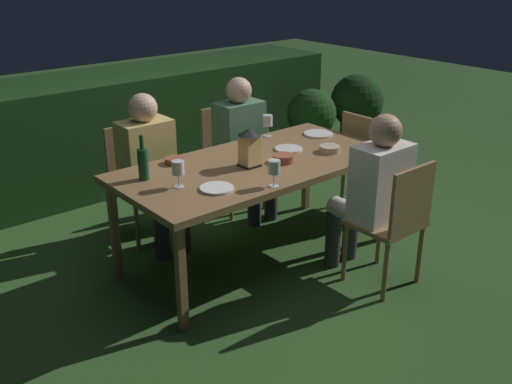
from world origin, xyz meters
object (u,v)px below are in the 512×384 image
at_px(lantern_centerpiece, 249,145).
at_px(potted_plant_corner, 357,105).
at_px(person_in_green, 244,141).
at_px(chair_head_far, 369,159).
at_px(wine_glass_a, 274,168).
at_px(chair_side_right_a, 139,176).
at_px(person_in_mustard, 151,164).
at_px(bowl_olives, 330,149).
at_px(potted_plant_by_hedge, 311,118).
at_px(chair_side_right_b, 230,153).
at_px(plate_a, 217,188).
at_px(chair_side_left_b, 394,219).
at_px(plate_b, 289,149).
at_px(green_bottle_on_table, 143,163).
at_px(wine_glass_b, 178,169).
at_px(person_in_cream, 372,188).
at_px(wine_glass_c, 268,122).
at_px(plate_c, 318,134).
at_px(dining_table, 256,169).
at_px(bowl_bread, 283,158).
at_px(bowl_salad, 174,160).

relative_size(lantern_centerpiece, potted_plant_corner, 0.33).
distance_m(person_in_green, lantern_centerpiece, 0.91).
relative_size(chair_head_far, wine_glass_a, 5.15).
relative_size(chair_side_right_a, person_in_mustard, 0.76).
bearing_deg(bowl_olives, potted_plant_corner, 36.15).
distance_m(lantern_centerpiece, potted_plant_by_hedge, 2.40).
xyz_separation_m(person_in_green, wine_glass_a, (-0.63, -1.08, 0.22)).
bearing_deg(chair_side_right_b, plate_a, -130.67).
height_order(chair_side_left_b, wine_glass_a, wine_glass_a).
xyz_separation_m(person_in_green, plate_b, (-0.08, -0.62, 0.11)).
xyz_separation_m(green_bottle_on_table, wine_glass_b, (0.10, -0.25, 0.01)).
distance_m(person_in_cream, wine_glass_c, 1.09).
bearing_deg(lantern_centerpiece, plate_c, 13.51).
distance_m(dining_table, plate_b, 0.36).
relative_size(chair_side_left_b, plate_b, 4.33).
bearing_deg(wine_glass_b, chair_head_far, 1.30).
bearing_deg(chair_side_right_a, chair_side_left_b, -63.29).
bearing_deg(plate_b, chair_head_far, -3.34).
bearing_deg(plate_a, chair_side_left_b, -34.45).
bearing_deg(wine_glass_c, person_in_mustard, 163.39).
xyz_separation_m(chair_head_far, lantern_centerpiece, (-1.30, -0.03, 0.40)).
bearing_deg(plate_c, wine_glass_b, -171.31).
relative_size(potted_plant_by_hedge, potted_plant_corner, 0.92).
bearing_deg(chair_side_right_b, chair_side_right_a, 180.00).
height_order(chair_side_right_a, chair_side_right_b, same).
height_order(chair_side_right_b, bowl_bread, chair_side_right_b).
bearing_deg(person_in_mustard, wine_glass_a, -77.66).
distance_m(chair_side_right_a, lantern_centerpiece, 1.04).
bearing_deg(green_bottle_on_table, chair_side_right_b, 28.95).
bearing_deg(wine_glass_a, plate_c, 30.68).
distance_m(wine_glass_a, plate_b, 0.72).
distance_m(person_in_cream, green_bottle_on_table, 1.49).
distance_m(person_in_green, wine_glass_b, 1.32).
bearing_deg(chair_side_right_a, potted_plant_by_hedge, 10.97).
relative_size(wine_glass_b, plate_a, 0.81).
relative_size(wine_glass_a, potted_plant_corner, 0.21).
height_order(chair_side_left_b, chair_side_right_a, same).
relative_size(dining_table, green_bottle_on_table, 6.66).
relative_size(person_in_mustard, lantern_centerpiece, 4.34).
relative_size(dining_table, plate_b, 9.61).
distance_m(plate_c, bowl_salad, 1.24).
height_order(green_bottle_on_table, bowl_bread, green_bottle_on_table).
distance_m(chair_side_right_a, plate_a, 1.12).
height_order(dining_table, person_in_cream, person_in_cream).
bearing_deg(wine_glass_c, plate_b, -106.40).
xyz_separation_m(chair_side_right_a, lantern_centerpiece, (0.35, -0.90, 0.40)).
height_order(person_in_cream, person_in_green, same).
bearing_deg(bowl_bread, bowl_salad, 142.04).
bearing_deg(chair_side_right_b, potted_plant_corner, 11.75).
distance_m(dining_table, green_bottle_on_table, 0.79).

